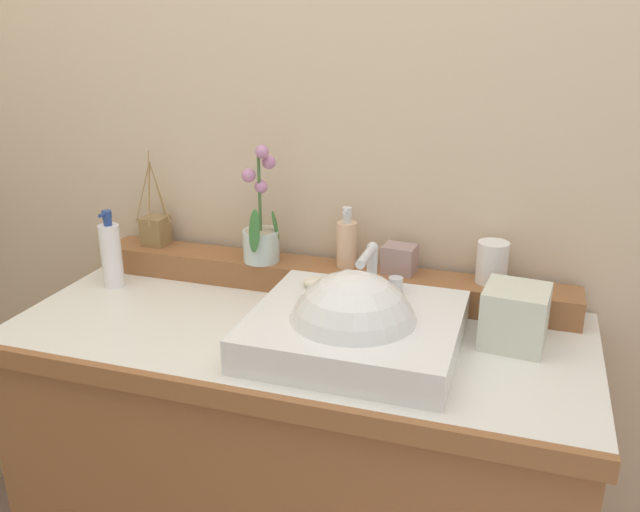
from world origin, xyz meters
TOP-DOWN VIEW (x-y plane):
  - wall_back at (0.00, 0.39)m, footprint 3.24×0.20m
  - vanity_cabinet at (0.00, -0.00)m, footprint 1.29×0.58m
  - back_ledge at (0.00, 0.22)m, footprint 1.22×0.11m
  - sink_basin at (0.15, -0.05)m, footprint 0.43×0.40m
  - soap_bar at (0.03, 0.07)m, footprint 0.07×0.04m
  - potted_plant at (-0.17, 0.20)m, footprint 0.10×0.12m
  - soap_dispenser at (0.05, 0.23)m, footprint 0.05×0.05m
  - tumbler_cup at (0.40, 0.24)m, footprint 0.07×0.07m
  - reed_diffuser at (-0.49, 0.23)m, footprint 0.09×0.09m
  - trinket_box at (0.18, 0.23)m, footprint 0.08×0.07m
  - lotion_bottle at (-0.53, 0.08)m, footprint 0.05×0.05m
  - tissue_box at (0.46, 0.07)m, footprint 0.14×0.14m

SIDE VIEW (x-z plane):
  - vanity_cabinet at x=0.00m, z-range 0.00..0.89m
  - back_ledge at x=0.00m, z-range 0.89..0.96m
  - sink_basin at x=0.15m, z-range 0.78..1.07m
  - tissue_box at x=0.46m, z-range 0.89..1.02m
  - soap_bar at x=0.03m, z-range 0.96..0.99m
  - lotion_bottle at x=-0.53m, z-range 0.88..1.08m
  - trinket_box at x=0.18m, z-range 0.96..1.03m
  - reed_diffuser at x=-0.49m, z-range 0.87..1.13m
  - tumbler_cup at x=0.40m, z-range 0.96..1.06m
  - soap_dispenser at x=0.05m, z-range 0.95..1.10m
  - potted_plant at x=-0.17m, z-range 0.89..1.19m
  - wall_back at x=0.00m, z-range 0.00..2.63m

